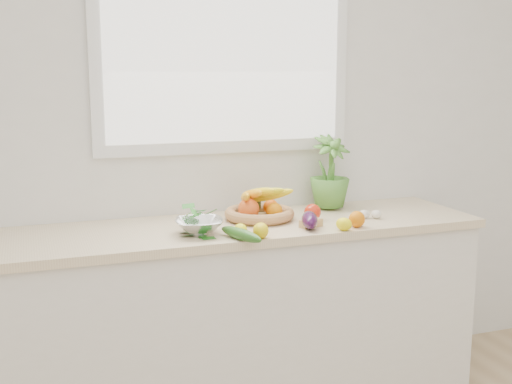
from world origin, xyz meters
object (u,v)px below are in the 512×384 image
object	(u,v)px
apple	(313,212)
potted_herb	(330,171)
fruit_basket	(259,209)
cucumber	(241,234)
colander_with_spinach	(199,221)
eggplant	(310,220)

from	to	relation	value
apple	potted_herb	xyz separation A→B (m)	(0.19, 0.22, 0.16)
potted_herb	fruit_basket	bearing A→B (deg)	-165.14
cucumber	colander_with_spinach	world-z (taller)	colander_with_spinach
eggplant	cucumber	bearing A→B (deg)	-165.17
apple	eggplant	xyz separation A→B (m)	(-0.08, -0.14, -0.00)
cucumber	potted_herb	size ratio (longest dim) A/B	0.73
colander_with_spinach	potted_herb	bearing A→B (deg)	20.81
cucumber	colander_with_spinach	xyz separation A→B (m)	(-0.14, 0.16, 0.03)
fruit_basket	colander_with_spinach	bearing A→B (deg)	-152.35
eggplant	fruit_basket	size ratio (longest dim) A/B	0.43
cucumber	potted_herb	distance (m)	0.79
eggplant	fruit_basket	xyz separation A→B (m)	(-0.16, 0.24, 0.01)
fruit_basket	cucumber	bearing A→B (deg)	-121.05
apple	colander_with_spinach	size ratio (longest dim) A/B	0.33
cucumber	apple	bearing A→B (deg)	27.95
apple	colander_with_spinach	bearing A→B (deg)	-172.48
potted_herb	fruit_basket	distance (m)	0.47
fruit_basket	colander_with_spinach	size ratio (longest dim) A/B	1.85
eggplant	potted_herb	bearing A→B (deg)	52.53
potted_herb	fruit_basket	xyz separation A→B (m)	(-0.43, -0.11, -0.15)
apple	colander_with_spinach	distance (m)	0.58
eggplant	fruit_basket	distance (m)	0.29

